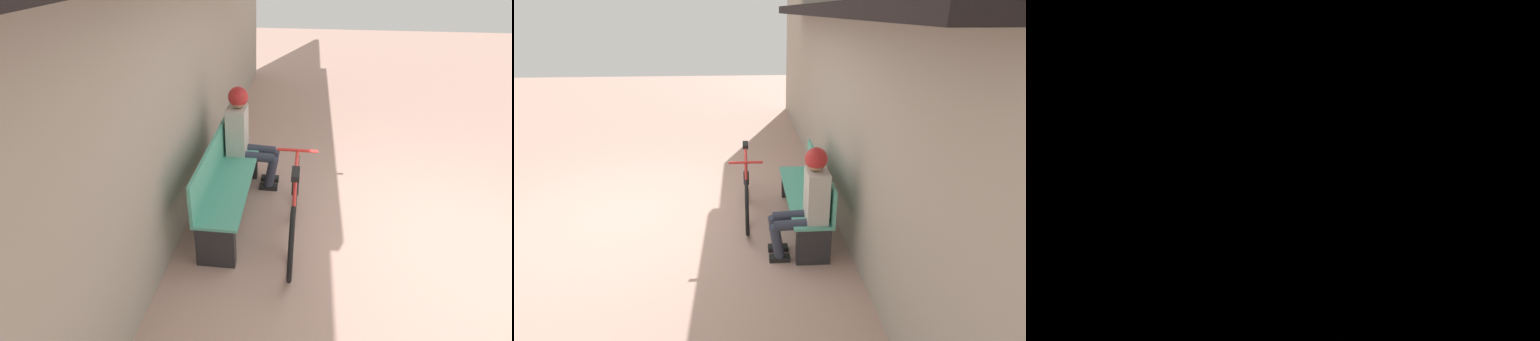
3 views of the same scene
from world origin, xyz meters
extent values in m
plane|color=tan|center=(0.00, 0.00, 0.00)|extent=(24.00, 24.00, 0.00)
cube|color=#9E9384|center=(0.00, 2.67, 1.60)|extent=(12.00, 0.12, 3.20)
cube|color=black|center=(0.00, 2.39, 2.50)|extent=(6.60, 0.44, 0.12)
cube|color=#51A88E|center=(0.34, 2.16, 0.42)|extent=(1.74, 0.42, 0.03)
cube|color=#51A88E|center=(0.34, 2.36, 0.64)|extent=(1.74, 0.03, 0.40)
cube|color=#232326|center=(-0.48, 2.16, 0.20)|extent=(0.10, 0.36, 0.41)
cube|color=#232326|center=(1.16, 2.16, 0.20)|extent=(0.10, 0.36, 0.41)
torus|color=black|center=(-0.51, 1.48, 0.33)|extent=(0.66, 0.04, 0.66)
torus|color=black|center=(0.49, 1.48, 0.33)|extent=(0.66, 0.04, 0.66)
cylinder|color=red|center=(0.04, 1.48, 0.83)|extent=(0.54, 0.03, 0.07)
cylinder|color=red|center=(0.09, 1.48, 0.54)|extent=(0.47, 0.03, 0.56)
cylinder|color=red|center=(-0.18, 1.48, 0.56)|extent=(0.13, 0.03, 0.58)
cylinder|color=red|center=(-0.32, 1.48, 0.30)|extent=(0.38, 0.03, 0.09)
cylinder|color=red|center=(-0.37, 1.48, 0.59)|extent=(0.30, 0.02, 0.53)
cylinder|color=red|center=(0.40, 1.48, 0.57)|extent=(0.21, 0.03, 0.49)
cube|color=black|center=(-0.23, 1.48, 0.87)|extent=(0.20, 0.07, 0.05)
cylinder|color=red|center=(0.31, 1.48, 0.83)|extent=(0.03, 0.40, 0.03)
cylinder|color=black|center=(0.09, 1.48, 0.54)|extent=(0.07, 0.07, 0.17)
cylinder|color=#2D3342|center=(0.90, 1.96, 0.43)|extent=(0.11, 0.41, 0.13)
cylinder|color=#2D3342|center=(0.90, 1.79, 0.24)|extent=(0.11, 0.17, 0.38)
cube|color=black|center=(0.90, 1.82, 0.03)|extent=(0.10, 0.22, 0.06)
cylinder|color=#2D3342|center=(1.10, 1.96, 0.43)|extent=(0.11, 0.41, 0.13)
cylinder|color=#2D3342|center=(1.10, 1.79, 0.24)|extent=(0.11, 0.17, 0.38)
cube|color=black|center=(1.10, 1.82, 0.03)|extent=(0.10, 0.22, 0.06)
cube|color=#B7B2A8|center=(1.00, 2.20, 0.71)|extent=(0.34, 0.22, 0.55)
sphere|color=#9E7556|center=(1.00, 2.18, 1.09)|extent=(0.20, 0.20, 0.20)
sphere|color=#B22323|center=(1.00, 2.18, 1.12)|extent=(0.23, 0.23, 0.23)
camera|label=1|loc=(-3.23, 1.45, 2.57)|focal=28.00mm
camera|label=2|loc=(4.69, 1.48, 2.49)|focal=28.00mm
camera|label=3|loc=(-3.09, 2.22, 2.56)|focal=50.00mm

